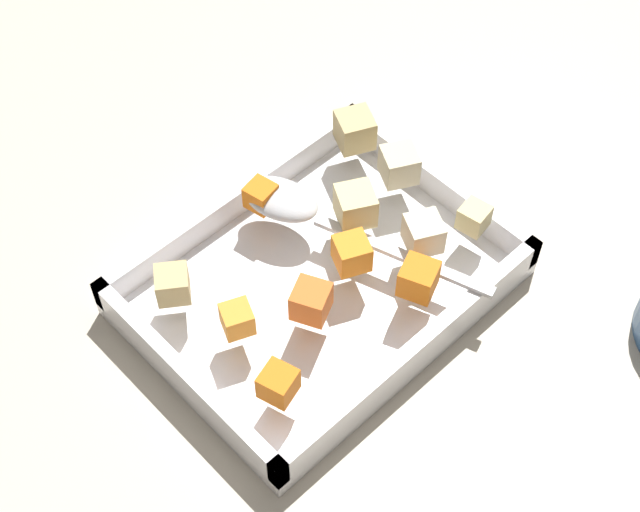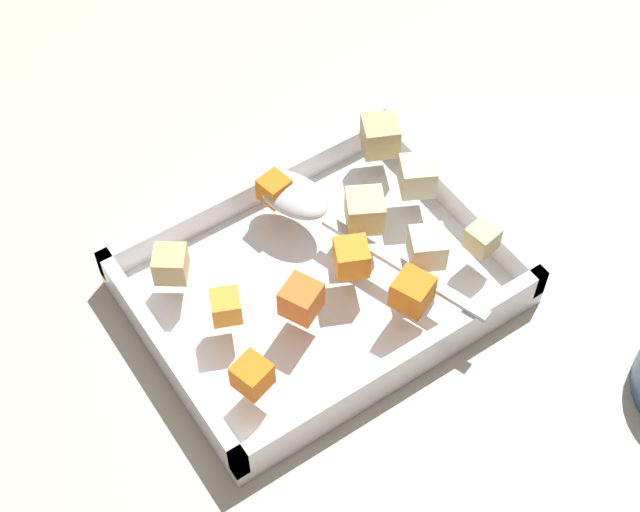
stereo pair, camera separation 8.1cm
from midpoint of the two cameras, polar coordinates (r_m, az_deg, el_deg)
name	(u,v)px [view 2 (the right image)]	position (r m, az deg, el deg)	size (l,w,h in m)	color
ground_plane	(322,312)	(0.84, 2.85, -3.54)	(4.00, 4.00, 0.00)	#BCB29E
baking_dish	(320,284)	(0.84, 2.74, -1.84)	(0.31, 0.23, 0.04)	silver
carrot_chunk_near_left	(252,375)	(0.74, -0.92, -7.32)	(0.03, 0.03, 0.03)	orange
carrot_chunk_under_handle	(274,189)	(0.85, -0.03, 3.82)	(0.02, 0.02, 0.02)	orange
carrot_chunk_center	(226,307)	(0.78, -2.66, -3.22)	(0.02, 0.02, 0.02)	orange
carrot_chunk_far_right	(413,292)	(0.79, 8.44, -2.31)	(0.03, 0.03, 0.03)	orange
carrot_chunk_far_left	(301,299)	(0.78, 1.84, -2.79)	(0.03, 0.03, 0.03)	orange
carrot_chunk_mid_left	(354,260)	(0.80, 4.88, -0.43)	(0.03, 0.03, 0.03)	orange
potato_chunk_back_center	(427,248)	(0.82, 9.19, 0.31)	(0.03, 0.03, 0.03)	beige
potato_chunk_corner_ne	(170,264)	(0.80, -6.03, -0.67)	(0.03, 0.03, 0.03)	tan
potato_chunk_front_center	(417,176)	(0.87, 8.46, 4.54)	(0.03, 0.03, 0.03)	beige
potato_chunk_corner_sw	(365,211)	(0.83, 5.45, 2.51)	(0.03, 0.03, 0.03)	#E0CC89
potato_chunk_corner_nw	(482,238)	(0.84, 12.34, 0.85)	(0.02, 0.02, 0.02)	#E0CC89
potato_chunk_corner_se	(380,136)	(0.89, 6.18, 6.94)	(0.03, 0.03, 0.03)	tan
serving_spoon	(305,203)	(0.85, 1.87, 2.99)	(0.10, 0.24, 0.02)	silver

